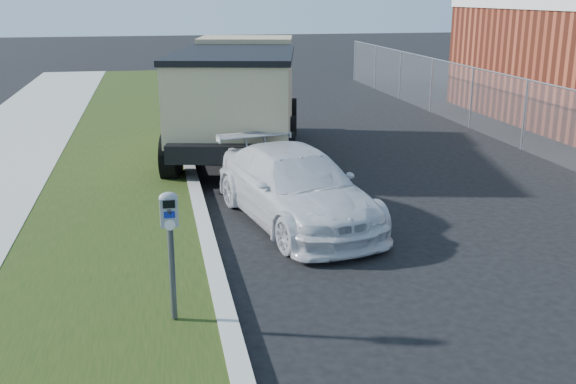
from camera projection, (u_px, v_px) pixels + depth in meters
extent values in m
plane|color=black|center=(396.00, 272.00, 9.79)|extent=(120.00, 120.00, 0.00)
cube|color=#989890|center=(205.00, 233.00, 11.15)|extent=(0.25, 50.00, 0.15)
cube|color=#1B310D|center=(106.00, 240.00, 10.85)|extent=(3.00, 50.00, 0.13)
plane|color=slate|center=(525.00, 115.00, 17.25)|extent=(0.00, 30.00, 30.00)
cylinder|color=gray|center=(528.00, 80.00, 17.00)|extent=(0.04, 30.00, 0.04)
cylinder|color=gray|center=(525.00, 115.00, 17.25)|extent=(0.06, 0.06, 1.80)
cylinder|color=gray|center=(471.00, 98.00, 20.07)|extent=(0.06, 0.06, 1.80)
cylinder|color=gray|center=(431.00, 85.00, 22.89)|extent=(0.06, 0.06, 1.80)
cylinder|color=gray|center=(400.00, 75.00, 25.72)|extent=(0.06, 0.06, 1.80)
cylinder|color=gray|center=(375.00, 67.00, 28.54)|extent=(0.06, 0.06, 1.80)
cylinder|color=gray|center=(355.00, 61.00, 31.36)|extent=(0.06, 0.06, 1.80)
cube|color=silver|center=(566.00, 5.00, 17.71)|extent=(0.06, 14.00, 0.30)
cylinder|color=#3F4247|center=(172.00, 274.00, 7.90)|extent=(0.07, 0.07, 1.14)
cube|color=slate|center=(169.00, 212.00, 7.69)|extent=(0.21, 0.14, 0.34)
ellipsoid|color=slate|center=(168.00, 198.00, 7.64)|extent=(0.22, 0.14, 0.13)
cube|color=black|center=(169.00, 204.00, 7.59)|extent=(0.14, 0.01, 0.09)
cube|color=navy|center=(169.00, 215.00, 7.62)|extent=(0.13, 0.01, 0.08)
cylinder|color=silver|center=(170.00, 225.00, 7.66)|extent=(0.13, 0.01, 0.13)
cube|color=#3F4247|center=(169.00, 212.00, 7.61)|extent=(0.05, 0.01, 0.06)
imported|color=silver|center=(296.00, 186.00, 11.80)|extent=(2.67, 4.67, 1.27)
cube|color=black|center=(239.00, 124.00, 16.69)|extent=(3.81, 7.23, 0.38)
cube|color=tan|center=(246.00, 76.00, 18.82)|extent=(2.89, 2.44, 2.15)
cube|color=black|center=(246.00, 61.00, 18.70)|extent=(2.92, 2.47, 0.65)
cube|color=tan|center=(235.00, 93.00, 15.62)|extent=(3.50, 4.97, 1.72)
cube|color=black|center=(234.00, 54.00, 15.37)|extent=(3.63, 5.10, 0.13)
cube|color=black|center=(250.00, 105.00, 20.07)|extent=(2.55, 0.72, 0.32)
cylinder|color=black|center=(203.00, 117.00, 19.06)|extent=(0.57, 1.12, 1.08)
cylinder|color=black|center=(290.00, 117.00, 19.01)|extent=(0.57, 1.12, 1.08)
cylinder|color=black|center=(186.00, 138.00, 16.27)|extent=(0.57, 1.12, 1.08)
cylinder|color=black|center=(288.00, 138.00, 16.22)|extent=(0.57, 1.12, 1.08)
cylinder|color=black|center=(171.00, 156.00, 14.42)|extent=(0.57, 1.12, 1.08)
cylinder|color=black|center=(286.00, 157.00, 14.37)|extent=(0.57, 1.12, 1.08)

